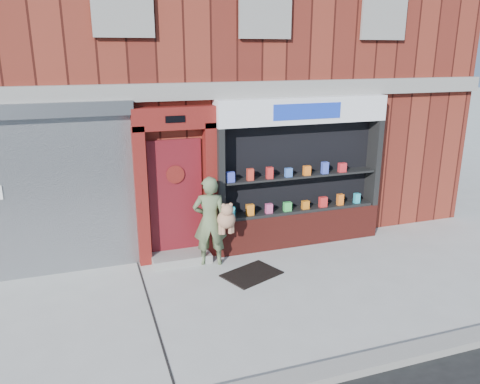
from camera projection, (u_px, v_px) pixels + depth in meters
name	position (u px, v px, depth m)	size (l,w,h in m)	color
ground	(248.00, 297.00, 7.60)	(80.00, 80.00, 0.00)	#9E9E99
curb	(309.00, 378.00, 5.63)	(60.00, 0.30, 0.12)	gray
building	(169.00, 45.00, 11.88)	(12.00, 8.16, 8.00)	#581B14
shutter_bay	(44.00, 181.00, 7.92)	(3.10, 0.30, 3.04)	gray
red_door_bay	(176.00, 185.00, 8.63)	(1.52, 0.58, 2.90)	#5C120F
pharmacy_bay	(300.00, 179.00, 9.39)	(3.50, 0.41, 3.00)	maroon
woman	(212.00, 221.00, 8.56)	(0.79, 0.60, 1.69)	#556542
doormat	(252.00, 274.00, 8.36)	(0.97, 0.68, 0.02)	black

